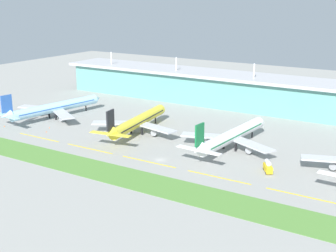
# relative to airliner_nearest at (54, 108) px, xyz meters

# --- Properties ---
(ground_plane) EXTENTS (600.00, 600.00, 0.00)m
(ground_plane) POSITION_rel_airliner_nearest_xyz_m (91.92, -27.25, -6.46)
(ground_plane) COLOR gray
(terminal_building) EXTENTS (288.00, 34.00, 29.82)m
(terminal_building) POSITION_rel_airliner_nearest_xyz_m (91.92, 85.22, 4.16)
(terminal_building) COLOR #5B9E93
(terminal_building) RESTS_ON ground
(airliner_nearest) EXTENTS (48.23, 69.50, 18.90)m
(airliner_nearest) POSITION_rel_airliner_nearest_xyz_m (0.00, 0.00, 0.00)
(airliner_nearest) COLOR #9ED1EA
(airliner_nearest) RESTS_ON ground
(airliner_near_middle) EXTENTS (48.25, 65.15, 18.90)m
(airliner_near_middle) POSITION_rel_airliner_nearest_xyz_m (59.74, 0.90, -0.00)
(airliner_near_middle) COLOR yellow
(airliner_near_middle) RESTS_ON ground
(airliner_far_middle) EXTENTS (48.70, 66.76, 18.90)m
(airliner_far_middle) POSITION_rel_airliner_nearest_xyz_m (112.25, 3.25, -0.00)
(airliner_far_middle) COLOR silver
(airliner_far_middle) RESTS_ON ground
(taxiway_stripe_west) EXTENTS (28.00, 0.70, 0.04)m
(taxiway_stripe_west) POSITION_rel_airliner_nearest_xyz_m (20.92, -32.00, -6.44)
(taxiway_stripe_west) COLOR yellow
(taxiway_stripe_west) RESTS_ON ground
(taxiway_stripe_mid_west) EXTENTS (28.00, 0.70, 0.04)m
(taxiway_stripe_mid_west) POSITION_rel_airliner_nearest_xyz_m (54.92, -32.00, -6.44)
(taxiway_stripe_mid_west) COLOR yellow
(taxiway_stripe_mid_west) RESTS_ON ground
(taxiway_stripe_centre) EXTENTS (28.00, 0.70, 0.04)m
(taxiway_stripe_centre) POSITION_rel_airliner_nearest_xyz_m (88.92, -32.00, -6.44)
(taxiway_stripe_centre) COLOR yellow
(taxiway_stripe_centre) RESTS_ON ground
(taxiway_stripe_mid_east) EXTENTS (28.00, 0.70, 0.04)m
(taxiway_stripe_mid_east) POSITION_rel_airliner_nearest_xyz_m (122.92, -32.00, -6.44)
(taxiway_stripe_mid_east) COLOR yellow
(taxiway_stripe_mid_east) RESTS_ON ground
(taxiway_stripe_east) EXTENTS (28.00, 0.70, 0.04)m
(taxiway_stripe_east) POSITION_rel_airliner_nearest_xyz_m (156.92, -32.00, -6.44)
(taxiway_stripe_east) COLOR yellow
(taxiway_stripe_east) RESTS_ON ground
(grass_verge) EXTENTS (300.00, 18.00, 0.10)m
(grass_verge) POSITION_rel_airliner_nearest_xyz_m (91.92, -51.60, -6.41)
(grass_verge) COLOR #518438
(grass_verge) RESTS_ON ground
(fuel_truck) EXTENTS (6.06, 7.47, 4.95)m
(fuel_truck) POSITION_rel_airliner_nearest_xyz_m (137.49, -15.90, -4.19)
(fuel_truck) COLOR gold
(fuel_truck) RESTS_ON ground
(safety_cone_left_wingtip) EXTENTS (0.56, 0.56, 0.70)m
(safety_cone_left_wingtip) POSITION_rel_airliner_nearest_xyz_m (17.18, -23.28, -6.11)
(safety_cone_left_wingtip) COLOR orange
(safety_cone_left_wingtip) RESTS_ON ground
(safety_cone_nose_front) EXTENTS (0.56, 0.56, 0.70)m
(safety_cone_nose_front) POSITION_rel_airliner_nearest_xyz_m (12.67, -16.55, -6.11)
(safety_cone_nose_front) COLOR orange
(safety_cone_nose_front) RESTS_ON ground
(safety_cone_right_wingtip) EXTENTS (0.56, 0.56, 0.70)m
(safety_cone_right_wingtip) POSITION_rel_airliner_nearest_xyz_m (-10.61, -27.91, -6.11)
(safety_cone_right_wingtip) COLOR orange
(safety_cone_right_wingtip) RESTS_ON ground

